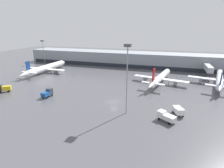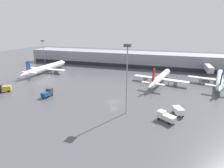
{
  "view_description": "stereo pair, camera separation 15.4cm",
  "coord_description": "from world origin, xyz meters",
  "px_view_note": "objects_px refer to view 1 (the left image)",
  "views": [
    {
      "loc": [
        16.26,
        -52.27,
        23.91
      ],
      "look_at": [
        -3.97,
        10.18,
        3.0
      ],
      "focal_mm": 28.0,
      "sensor_mm": 36.0,
      "label": 1
    },
    {
      "loc": [
        16.4,
        -52.22,
        23.91
      ],
      "look_at": [
        -3.97,
        10.18,
        3.0
      ],
      "focal_mm": 28.0,
      "sensor_mm": 36.0,
      "label": 2
    }
  ],
  "objects_px": {
    "service_truck_1": "(47,93)",
    "traffic_cone_0": "(73,76)",
    "parked_jet_1": "(46,68)",
    "traffic_cone_3": "(69,69)",
    "service_truck_0": "(4,88)",
    "traffic_cone_1": "(45,73)",
    "service_truck_3": "(178,110)",
    "service_truck_2": "(166,116)",
    "parked_jet_2": "(220,79)",
    "traffic_cone_2": "(137,75)",
    "parked_jet_0": "(160,78)",
    "apron_light_mast_3": "(127,61)",
    "apron_light_mast_1": "(43,45)",
    "traffic_cone_4": "(177,77)"
  },
  "relations": [
    {
      "from": "service_truck_0",
      "to": "parked_jet_1",
      "type": "bearing_deg",
      "value": -117.49
    },
    {
      "from": "traffic_cone_0",
      "to": "traffic_cone_1",
      "type": "bearing_deg",
      "value": 175.56
    },
    {
      "from": "service_truck_1",
      "to": "traffic_cone_0",
      "type": "xyz_separation_m",
      "value": [
        -5.86,
        28.0,
        -1.19
      ]
    },
    {
      "from": "parked_jet_0",
      "to": "traffic_cone_0",
      "type": "bearing_deg",
      "value": 103.78
    },
    {
      "from": "service_truck_0",
      "to": "traffic_cone_3",
      "type": "xyz_separation_m",
      "value": [
        2.49,
        43.84,
        -1.32
      ]
    },
    {
      "from": "service_truck_0",
      "to": "service_truck_1",
      "type": "distance_m",
      "value": 19.69
    },
    {
      "from": "traffic_cone_0",
      "to": "traffic_cone_1",
      "type": "height_order",
      "value": "traffic_cone_0"
    },
    {
      "from": "traffic_cone_1",
      "to": "parked_jet_0",
      "type": "bearing_deg",
      "value": 0.14
    },
    {
      "from": "service_truck_2",
      "to": "service_truck_3",
      "type": "height_order",
      "value": "service_truck_2"
    },
    {
      "from": "parked_jet_0",
      "to": "service_truck_2",
      "type": "bearing_deg",
      "value": -162.5
    },
    {
      "from": "parked_jet_1",
      "to": "traffic_cone_3",
      "type": "bearing_deg",
      "value": -32.39
    },
    {
      "from": "service_truck_3",
      "to": "apron_light_mast_3",
      "type": "height_order",
      "value": "apron_light_mast_3"
    },
    {
      "from": "traffic_cone_3",
      "to": "apron_light_mast_1",
      "type": "bearing_deg",
      "value": 157.74
    },
    {
      "from": "service_truck_3",
      "to": "service_truck_2",
      "type": "bearing_deg",
      "value": -54.47
    },
    {
      "from": "parked_jet_0",
      "to": "traffic_cone_1",
      "type": "relative_size",
      "value": 56.69
    },
    {
      "from": "traffic_cone_0",
      "to": "apron_light_mast_1",
      "type": "xyz_separation_m",
      "value": [
        -37.28,
        25.44,
        12.63
      ]
    },
    {
      "from": "traffic_cone_1",
      "to": "traffic_cone_2",
      "type": "xyz_separation_m",
      "value": [
        49.91,
        10.53,
        0.08
      ]
    },
    {
      "from": "traffic_cone_1",
      "to": "traffic_cone_3",
      "type": "distance_m",
      "value": 15.14
    },
    {
      "from": "parked_jet_0",
      "to": "service_truck_1",
      "type": "bearing_deg",
      "value": 139.52
    },
    {
      "from": "parked_jet_2",
      "to": "traffic_cone_2",
      "type": "distance_m",
      "value": 37.77
    },
    {
      "from": "traffic_cone_1",
      "to": "traffic_cone_3",
      "type": "height_order",
      "value": "traffic_cone_1"
    },
    {
      "from": "parked_jet_0",
      "to": "apron_light_mast_1",
      "type": "relative_size",
      "value": 2.03
    },
    {
      "from": "traffic_cone_0",
      "to": "traffic_cone_3",
      "type": "xyz_separation_m",
      "value": [
        -11.32,
        14.81,
        -0.06
      ]
    },
    {
      "from": "service_truck_2",
      "to": "traffic_cone_0",
      "type": "bearing_deg",
      "value": -3.3
    },
    {
      "from": "traffic_cone_0",
      "to": "traffic_cone_1",
      "type": "relative_size",
      "value": 1.21
    },
    {
      "from": "parked_jet_1",
      "to": "service_truck_2",
      "type": "xyz_separation_m",
      "value": [
        66.25,
        -36.19,
        -1.16
      ]
    },
    {
      "from": "traffic_cone_0",
      "to": "traffic_cone_2",
      "type": "relative_size",
      "value": 0.96
    },
    {
      "from": "apron_light_mast_3",
      "to": "traffic_cone_4",
      "type": "bearing_deg",
      "value": 71.67
    },
    {
      "from": "parked_jet_0",
      "to": "service_truck_0",
      "type": "height_order",
      "value": "parked_jet_0"
    },
    {
      "from": "traffic_cone_2",
      "to": "apron_light_mast_1",
      "type": "relative_size",
      "value": 0.05
    },
    {
      "from": "traffic_cone_1",
      "to": "parked_jet_2",
      "type": "bearing_deg",
      "value": 3.25
    },
    {
      "from": "service_truck_3",
      "to": "apron_light_mast_1",
      "type": "height_order",
      "value": "apron_light_mast_1"
    },
    {
      "from": "service_truck_3",
      "to": "traffic_cone_0",
      "type": "xyz_separation_m",
      "value": [
        -50.79,
        28.16,
        -1.08
      ]
    },
    {
      "from": "parked_jet_0",
      "to": "service_truck_0",
      "type": "bearing_deg",
      "value": 129.62
    },
    {
      "from": "traffic_cone_3",
      "to": "apron_light_mast_1",
      "type": "xyz_separation_m",
      "value": [
        -25.96,
        10.63,
        12.69
      ]
    },
    {
      "from": "parked_jet_0",
      "to": "traffic_cone_1",
      "type": "bearing_deg",
      "value": 101.86
    },
    {
      "from": "traffic_cone_3",
      "to": "apron_light_mast_1",
      "type": "distance_m",
      "value": 30.79
    },
    {
      "from": "parked_jet_0",
      "to": "parked_jet_1",
      "type": "relative_size",
      "value": 0.85
    },
    {
      "from": "service_truck_1",
      "to": "traffic_cone_2",
      "type": "xyz_separation_m",
      "value": [
        25.65,
        39.96,
        -1.17
      ]
    },
    {
      "from": "service_truck_1",
      "to": "traffic_cone_0",
      "type": "bearing_deg",
      "value": 16.27
    },
    {
      "from": "service_truck_3",
      "to": "traffic_cone_0",
      "type": "relative_size",
      "value": 6.43
    },
    {
      "from": "service_truck_1",
      "to": "service_truck_2",
      "type": "distance_m",
      "value": 41.92
    },
    {
      "from": "traffic_cone_4",
      "to": "apron_light_mast_3",
      "type": "distance_m",
      "value": 51.03
    },
    {
      "from": "traffic_cone_0",
      "to": "traffic_cone_2",
      "type": "height_order",
      "value": "traffic_cone_2"
    },
    {
      "from": "traffic_cone_3",
      "to": "apron_light_mast_3",
      "type": "xyz_separation_m",
      "value": [
        47.54,
        -46.54,
        15.39
      ]
    },
    {
      "from": "traffic_cone_0",
      "to": "apron_light_mast_1",
      "type": "distance_m",
      "value": 46.87
    },
    {
      "from": "parked_jet_2",
      "to": "traffic_cone_2",
      "type": "bearing_deg",
      "value": 94.44
    },
    {
      "from": "service_truck_1",
      "to": "service_truck_2",
      "type": "xyz_separation_m",
      "value": [
        41.63,
        -4.97,
        -0.12
      ]
    },
    {
      "from": "service_truck_1",
      "to": "traffic_cone_2",
      "type": "distance_m",
      "value": 47.5
    },
    {
      "from": "parked_jet_0",
      "to": "traffic_cone_2",
      "type": "xyz_separation_m",
      "value": [
        -12.48,
        10.38,
        -2.29
      ]
    }
  ]
}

